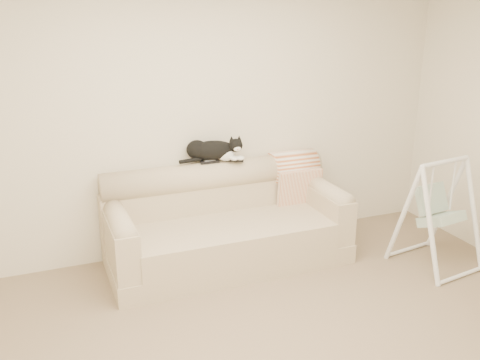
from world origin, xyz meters
The scene contains 7 objects.
room_shell centered at (0.00, 0.00, 1.53)m, with size 5.04×4.04×2.60m.
sofa centered at (0.09, 1.62, 0.35)m, with size 2.20×0.93×0.90m.
remote_a centered at (0.02, 1.85, 0.91)m, with size 0.18×0.05×0.03m.
remote_b centered at (0.26, 1.82, 0.91)m, with size 0.17×0.13×0.02m.
tuxedo_cat centered at (0.06, 1.87, 1.01)m, with size 0.61×0.32×0.24m.
throw_blanket centered at (0.90, 1.84, 0.72)m, with size 0.46×0.38×0.58m.
baby_swing centered at (1.85, 0.81, 0.51)m, with size 0.71×0.74×1.02m.
Camera 1 is at (-1.49, -2.71, 2.31)m, focal length 40.00 mm.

